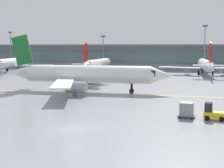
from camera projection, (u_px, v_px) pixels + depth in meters
ground_plane at (74, 129)px, 35.27m from camera, size 400.00×400.00×0.00m
taxiway_centreline_stripe at (85, 93)px, 61.69m from camera, size 109.99×2.17×0.01m
terminal_concourse at (154, 56)px, 126.01m from camera, size 170.11×11.00×9.60m
gate_airplane_0 at (14, 63)px, 113.76m from camera, size 29.20×31.40×10.41m
gate_airplane_1 at (98, 64)px, 107.59m from camera, size 28.16×30.26×10.03m
gate_airplane_2 at (205, 65)px, 100.36m from camera, size 28.97×31.14×10.32m
taxiing_regional_jet at (86, 75)px, 63.32m from camera, size 34.21×31.89×11.36m
baggage_tug at (213, 113)px, 39.43m from camera, size 2.78×1.94×2.10m
cargo_dolly_lead at (186, 109)px, 40.56m from camera, size 2.31×1.89×1.94m
apron_light_mast_0 at (11, 48)px, 131.73m from camera, size 1.80×0.36×14.77m
apron_light_mast_1 at (103, 51)px, 123.37m from camera, size 1.80×0.36×12.93m
apron_light_mast_2 at (205, 47)px, 112.55m from camera, size 1.80×0.36×16.18m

